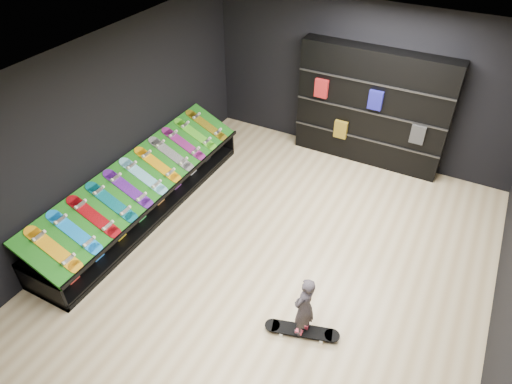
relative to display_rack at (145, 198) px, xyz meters
The scene contains 20 objects.
floor 2.56m from the display_rack, ahead, with size 6.00×7.00×0.01m, color #D0BA8C.
ceiling 3.75m from the display_rack, ahead, with size 6.00×7.00×0.01m, color white.
wall_back 4.51m from the display_rack, 53.92° to the left, with size 6.00×0.02×3.00m, color black.
wall_left 1.33m from the display_rack, behind, with size 0.02×7.00×3.00m, color black.
display_rack is the anchor object (origin of this frame).
turf_ramp 0.46m from the display_rack, ahead, with size 1.00×4.50×0.04m, color #12590E.
back_shelving 4.46m from the display_rack, 49.44° to the left, with size 2.83×0.33×2.26m, color black.
floor_skateboard 3.56m from the display_rack, 17.31° to the right, with size 0.98×0.22×0.09m, color black, non-canonical shape.
child 3.56m from the display_rack, 17.31° to the right, with size 0.21×0.15×0.57m, color black.
display_board_0 1.96m from the display_rack, 88.11° to the right, with size 0.98×0.22×0.09m, color orange, non-canonical shape.
display_board_1 1.60m from the display_rack, 87.64° to the right, with size 0.98×0.22×0.09m, color blue, non-canonical shape.
display_board_2 1.24m from the display_rack, 86.85° to the right, with size 0.98×0.22×0.09m, color red, non-canonical shape.
display_board_3 0.91m from the display_rack, 85.29° to the right, with size 0.98×0.22×0.09m, color #0C8C99, non-canonical shape.
display_board_4 0.62m from the display_rack, 80.63° to the right, with size 0.98×0.22×0.09m, color purple, non-canonical shape.
display_board_5 0.49m from the display_rack, ahead, with size 0.98×0.22×0.09m, color #0CB2E5, non-canonical shape.
display_board_6 0.62m from the display_rack, 80.63° to the left, with size 0.98×0.22×0.09m, color yellow, non-canonical shape.
display_board_7 0.91m from the display_rack, 85.29° to the left, with size 0.98×0.22×0.09m, color black, non-canonical shape.
display_board_8 1.24m from the display_rack, 86.85° to the left, with size 0.98×0.22×0.09m, color #2626BF, non-canonical shape.
display_board_9 1.60m from the display_rack, 87.64° to the left, with size 0.98×0.22×0.09m, color green, non-canonical shape.
display_board_10 1.96m from the display_rack, 88.11° to the left, with size 0.98×0.22×0.09m, color yellow, non-canonical shape.
Camera 1 is at (1.99, -4.48, 5.13)m, focal length 32.00 mm.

